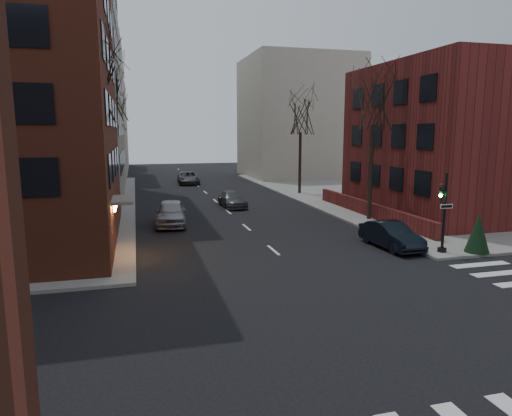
% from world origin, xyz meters
% --- Properties ---
extents(ground, '(160.00, 160.00, 0.00)m').
position_xyz_m(ground, '(0.00, 0.00, 0.00)').
color(ground, black).
rests_on(ground, ground).
extents(sidewalk_far_right, '(44.00, 44.00, 0.15)m').
position_xyz_m(sidewalk_far_right, '(29.00, 30.00, 0.07)').
color(sidewalk_far_right, gray).
rests_on(sidewalk_far_right, ground).
extents(building_left_tan, '(18.00, 18.00, 28.00)m').
position_xyz_m(building_left_tan, '(-17.00, 34.00, 14.00)').
color(building_left_tan, gray).
rests_on(building_left_tan, ground).
extents(building_right_brick, '(12.00, 14.00, 11.00)m').
position_xyz_m(building_right_brick, '(16.50, 19.00, 5.50)').
color(building_right_brick, maroon).
rests_on(building_right_brick, ground).
extents(low_wall_right, '(0.35, 16.00, 1.00)m').
position_xyz_m(low_wall_right, '(9.30, 19.00, 0.65)').
color(low_wall_right, maroon).
rests_on(low_wall_right, sidewalk_far_right).
extents(building_distant_la, '(14.00, 16.00, 18.00)m').
position_xyz_m(building_distant_la, '(-15.00, 55.00, 9.00)').
color(building_distant_la, '#B6AC9A').
rests_on(building_distant_la, ground).
extents(building_distant_ra, '(14.00, 14.00, 16.00)m').
position_xyz_m(building_distant_ra, '(15.00, 50.00, 8.00)').
color(building_distant_ra, '#B6AC9A').
rests_on(building_distant_ra, ground).
extents(building_distant_lb, '(10.00, 12.00, 14.00)m').
position_xyz_m(building_distant_lb, '(-13.00, 72.00, 7.00)').
color(building_distant_lb, '#B6AC9A').
rests_on(building_distant_lb, ground).
extents(traffic_signal, '(0.76, 0.44, 4.00)m').
position_xyz_m(traffic_signal, '(7.94, 8.99, 1.91)').
color(traffic_signal, black).
rests_on(traffic_signal, sidewalk_far_right).
extents(tree_left_a, '(4.18, 4.18, 10.26)m').
position_xyz_m(tree_left_a, '(-8.80, 14.00, 8.47)').
color(tree_left_a, '#2D231C').
rests_on(tree_left_a, sidewalk_far_left).
extents(tree_left_b, '(4.40, 4.40, 10.80)m').
position_xyz_m(tree_left_b, '(-8.80, 26.00, 8.91)').
color(tree_left_b, '#2D231C').
rests_on(tree_left_b, sidewalk_far_left).
extents(tree_left_c, '(3.96, 3.96, 9.72)m').
position_xyz_m(tree_left_c, '(-8.80, 40.00, 8.03)').
color(tree_left_c, '#2D231C').
rests_on(tree_left_c, sidewalk_far_left).
extents(tree_right_a, '(3.96, 3.96, 9.72)m').
position_xyz_m(tree_right_a, '(8.80, 18.00, 8.03)').
color(tree_right_a, '#2D231C').
rests_on(tree_right_a, sidewalk_far_right).
extents(tree_right_b, '(3.74, 3.74, 9.18)m').
position_xyz_m(tree_right_b, '(8.80, 32.00, 7.59)').
color(tree_right_b, '#2D231C').
rests_on(tree_right_b, sidewalk_far_right).
extents(streetlamp_near, '(0.36, 0.36, 6.28)m').
position_xyz_m(streetlamp_near, '(-8.20, 22.00, 4.24)').
color(streetlamp_near, black).
rests_on(streetlamp_near, sidewalk_far_left).
extents(streetlamp_far, '(0.36, 0.36, 6.28)m').
position_xyz_m(streetlamp_far, '(-8.20, 42.00, 4.24)').
color(streetlamp_far, black).
rests_on(streetlamp_far, sidewalk_far_left).
extents(parked_sedan, '(1.75, 4.34, 1.40)m').
position_xyz_m(parked_sedan, '(6.20, 10.84, 0.70)').
color(parked_sedan, black).
rests_on(parked_sedan, ground).
extents(car_lane_silver, '(2.43, 5.07, 1.67)m').
position_xyz_m(car_lane_silver, '(-4.68, 19.97, 0.83)').
color(car_lane_silver, gray).
rests_on(car_lane_silver, ground).
extents(car_lane_gray, '(1.91, 4.47, 1.28)m').
position_xyz_m(car_lane_gray, '(0.80, 26.28, 0.64)').
color(car_lane_gray, '#3F4044').
rests_on(car_lane_gray, ground).
extents(car_lane_far, '(2.58, 5.29, 1.45)m').
position_xyz_m(car_lane_far, '(-0.80, 44.15, 0.72)').
color(car_lane_far, '#46464C').
rests_on(car_lane_far, ground).
extents(sandwich_board, '(0.49, 0.62, 0.91)m').
position_xyz_m(sandwich_board, '(7.30, 11.87, 0.60)').
color(sandwich_board, white).
rests_on(sandwich_board, sidewalk_far_right).
extents(evergreen_shrub, '(1.50, 1.50, 1.97)m').
position_xyz_m(evergreen_shrub, '(9.66, 8.50, 1.14)').
color(evergreen_shrub, black).
rests_on(evergreen_shrub, sidewalk_far_right).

